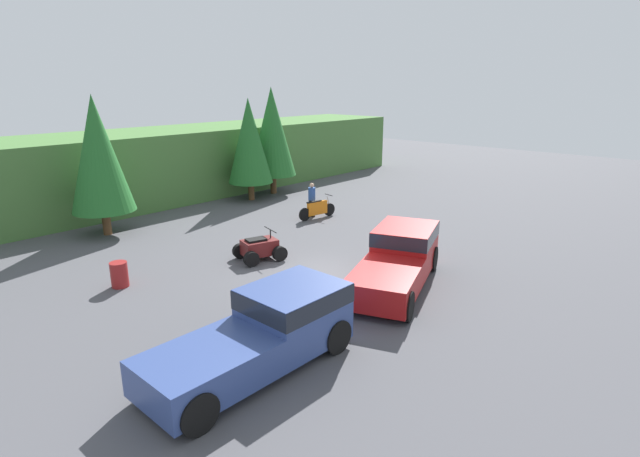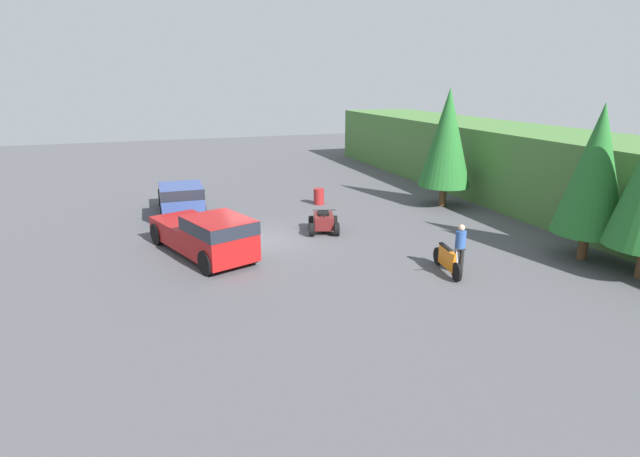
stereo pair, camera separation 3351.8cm
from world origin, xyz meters
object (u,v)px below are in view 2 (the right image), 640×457
at_px(rider_person, 460,246).
at_px(pickup_truck_second, 181,198).
at_px(quad_atv, 324,222).
at_px(pickup_truck_red, 207,234).
at_px(dirt_bike, 447,260).
at_px(steel_barrel, 319,196).

bearing_deg(rider_person, pickup_truck_second, -143.92).
bearing_deg(quad_atv, pickup_truck_second, -113.47).
bearing_deg(pickup_truck_red, dirt_bike, 40.08).
distance_m(pickup_truck_red, quad_atv, 5.66).
distance_m(dirt_bike, rider_person, 0.67).
relative_size(pickup_truck_red, rider_person, 3.36).
distance_m(dirt_bike, steel_barrel, 11.24).
distance_m(pickup_truck_red, pickup_truck_second, 6.65).
xyz_separation_m(quad_atv, steel_barrel, (-5.02, 1.53, -0.02)).
distance_m(pickup_truck_second, rider_person, 14.27).
bearing_deg(pickup_truck_red, steel_barrel, 113.87).
height_order(dirt_bike, rider_person, rider_person).
height_order(dirt_bike, quad_atv, quad_atv).
bearing_deg(rider_person, steel_barrel, -174.95).
distance_m(rider_person, steel_barrel, 11.37).
height_order(rider_person, steel_barrel, rider_person).
height_order(pickup_truck_red, quad_atv, pickup_truck_red).
relative_size(pickup_truck_red, dirt_bike, 2.62).
bearing_deg(dirt_bike, pickup_truck_second, -133.75).
height_order(pickup_truck_second, quad_atv, pickup_truck_second).
xyz_separation_m(pickup_truck_second, steel_barrel, (-0.05, 7.41, -0.51)).
bearing_deg(quad_atv, dirt_bike, 38.81).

